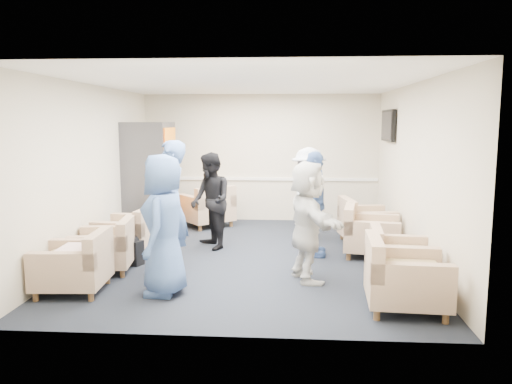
# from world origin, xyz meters

# --- Properties ---
(floor) EXTENTS (6.00, 6.00, 0.00)m
(floor) POSITION_xyz_m (0.00, 0.00, 0.00)
(floor) COLOR black
(floor) RESTS_ON ground
(ceiling) EXTENTS (6.00, 6.00, 0.00)m
(ceiling) POSITION_xyz_m (0.00, 0.00, 2.70)
(ceiling) COLOR white
(ceiling) RESTS_ON back_wall
(back_wall) EXTENTS (5.00, 0.02, 2.70)m
(back_wall) POSITION_xyz_m (0.00, 3.00, 1.35)
(back_wall) COLOR beige
(back_wall) RESTS_ON floor
(front_wall) EXTENTS (5.00, 0.02, 2.70)m
(front_wall) POSITION_xyz_m (0.00, -3.00, 1.35)
(front_wall) COLOR beige
(front_wall) RESTS_ON floor
(left_wall) EXTENTS (0.02, 6.00, 2.70)m
(left_wall) POSITION_xyz_m (-2.50, 0.00, 1.35)
(left_wall) COLOR beige
(left_wall) RESTS_ON floor
(right_wall) EXTENTS (0.02, 6.00, 2.70)m
(right_wall) POSITION_xyz_m (2.50, 0.00, 1.35)
(right_wall) COLOR beige
(right_wall) RESTS_ON floor
(chair_rail) EXTENTS (4.98, 0.04, 0.06)m
(chair_rail) POSITION_xyz_m (0.00, 2.98, 0.90)
(chair_rail) COLOR white
(chair_rail) RESTS_ON back_wall
(tv) EXTENTS (0.10, 1.00, 0.58)m
(tv) POSITION_xyz_m (2.44, 1.80, 2.05)
(tv) COLOR black
(tv) RESTS_ON right_wall
(armchair_left_near) EXTENTS (0.87, 0.87, 0.65)m
(armchair_left_near) POSITION_xyz_m (-2.02, -1.81, 0.33)
(armchair_left_near) COLOR tan
(armchair_left_near) RESTS_ON floor
(armchair_left_mid) EXTENTS (0.90, 0.90, 0.64)m
(armchair_left_mid) POSITION_xyz_m (-1.97, -0.91, 0.32)
(armchair_left_mid) COLOR tan
(armchair_left_mid) RESTS_ON floor
(armchair_left_far) EXTENTS (0.93, 0.93, 0.67)m
(armchair_left_far) POSITION_xyz_m (-1.88, -0.11, 0.34)
(armchair_left_far) COLOR tan
(armchair_left_far) RESTS_ON floor
(armchair_right_near) EXTENTS (0.94, 0.94, 0.70)m
(armchair_right_near) POSITION_xyz_m (1.89, -2.13, 0.35)
(armchair_right_near) COLOR tan
(armchair_right_near) RESTS_ON floor
(armchair_right_midnear) EXTENTS (0.86, 0.86, 0.63)m
(armchair_right_midnear) POSITION_xyz_m (2.04, -1.17, 0.31)
(armchair_right_midnear) COLOR tan
(armchair_right_midnear) RESTS_ON floor
(armchair_right_midfar) EXTENTS (0.97, 0.97, 0.68)m
(armchair_right_midfar) POSITION_xyz_m (1.87, 0.19, 0.34)
(armchair_right_midfar) COLOR tan
(armchair_right_midfar) RESTS_ON floor
(armchair_right_far) EXTENTS (0.97, 0.97, 0.68)m
(armchair_right_far) POSITION_xyz_m (1.92, 1.00, 0.34)
(armchair_right_far) COLOR tan
(armchair_right_far) RESTS_ON floor
(armchair_corner) EXTENTS (1.26, 1.26, 0.71)m
(armchair_corner) POSITION_xyz_m (-1.03, 2.24, 0.36)
(armchair_corner) COLOR tan
(armchair_corner) RESTS_ON floor
(vending_machine) EXTENTS (0.85, 1.00, 2.11)m
(vending_machine) POSITION_xyz_m (-2.09, 1.77, 1.06)
(vending_machine) COLOR #4C4C54
(vending_machine) RESTS_ON floor
(backpack) EXTENTS (0.31, 0.27, 0.45)m
(backpack) POSITION_xyz_m (-1.69, -0.59, 0.23)
(backpack) COLOR black
(backpack) RESTS_ON floor
(pillow) EXTENTS (0.40, 0.52, 0.14)m
(pillow) POSITION_xyz_m (-2.03, -1.81, 0.50)
(pillow) COLOR silver
(pillow) RESTS_ON armchair_left_near
(person_front_left) EXTENTS (0.57, 0.86, 1.73)m
(person_front_left) POSITION_xyz_m (-0.91, -1.79, 0.87)
(person_front_left) COLOR #41609C
(person_front_left) RESTS_ON floor
(person_mid_left) EXTENTS (0.47, 0.69, 1.87)m
(person_mid_left) POSITION_xyz_m (-1.04, -0.87, 0.93)
(person_mid_left) COLOR #41609C
(person_mid_left) RESTS_ON floor
(person_back_left) EXTENTS (0.91, 0.98, 1.62)m
(person_back_left) POSITION_xyz_m (-0.69, 0.47, 0.81)
(person_back_left) COLOR black
(person_back_left) RESTS_ON floor
(person_back_right) EXTENTS (0.84, 1.19, 1.67)m
(person_back_right) POSITION_xyz_m (0.96, 1.25, 0.83)
(person_back_right) COLOR silver
(person_back_right) RESTS_ON floor
(person_mid_right) EXTENTS (0.46, 1.00, 1.67)m
(person_mid_right) POSITION_xyz_m (1.01, 0.12, 0.83)
(person_mid_right) COLOR #41609C
(person_mid_right) RESTS_ON floor
(person_front_right) EXTENTS (0.88, 1.57, 1.61)m
(person_front_right) POSITION_xyz_m (0.86, -1.14, 0.81)
(person_front_right) COLOR silver
(person_front_right) RESTS_ON floor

